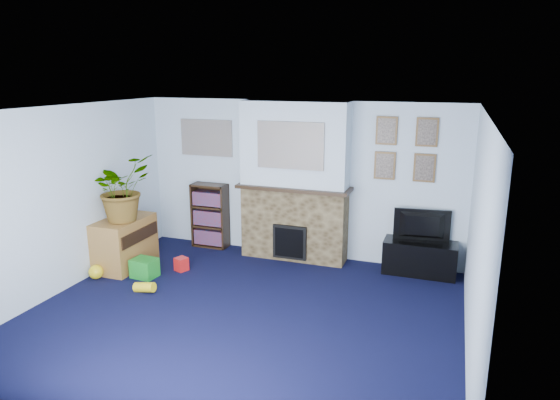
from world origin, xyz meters
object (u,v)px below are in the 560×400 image
at_px(tv_stand, 420,259).
at_px(television, 422,226).
at_px(bookshelf, 210,217).
at_px(sideboard, 125,244).

height_order(tv_stand, television, television).
relative_size(tv_stand, bookshelf, 0.96).
relative_size(tv_stand, television, 1.29).
relative_size(tv_stand, sideboard, 1.07).
bearing_deg(television, sideboard, 9.37).
relative_size(television, bookshelf, 0.75).
xyz_separation_m(tv_stand, bookshelf, (-3.35, 0.08, 0.28)).
bearing_deg(sideboard, tv_stand, 15.62).
distance_m(television, bookshelf, 3.35).
height_order(bookshelf, sideboard, bookshelf).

